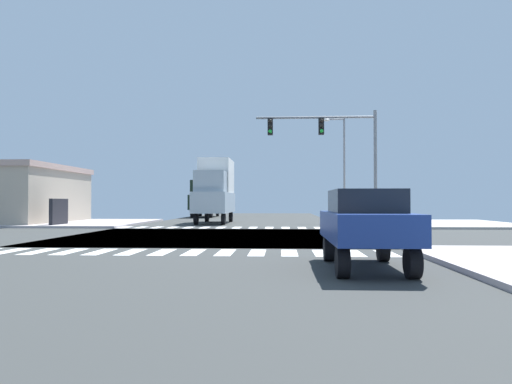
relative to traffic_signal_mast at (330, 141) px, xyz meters
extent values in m
cube|color=#353736|center=(-5.93, -7.01, -5.31)|extent=(14.00, 90.00, 0.05)
cube|color=#353736|center=(-5.93, -7.01, -5.31)|extent=(90.00, 12.00, 0.05)
cube|color=#B2ADA3|center=(7.07, 4.99, -5.22)|extent=(12.00, 12.00, 0.14)
cube|color=#B0A7AA|center=(-18.93, 4.99, -5.22)|extent=(12.00, 12.00, 0.14)
cube|color=white|center=(-11.68, -14.31, -5.28)|extent=(0.50, 2.00, 0.01)
cube|color=white|center=(-10.68, -14.31, -5.28)|extent=(0.50, 2.00, 0.01)
cube|color=white|center=(-9.68, -14.31, -5.28)|extent=(0.50, 2.00, 0.01)
cube|color=white|center=(-8.68, -14.31, -5.28)|extent=(0.50, 2.00, 0.01)
cube|color=white|center=(-7.68, -14.31, -5.28)|extent=(0.50, 2.00, 0.01)
cube|color=white|center=(-6.68, -14.31, -5.28)|extent=(0.50, 2.00, 0.01)
cube|color=white|center=(-5.68, -14.31, -5.28)|extent=(0.50, 2.00, 0.01)
cube|color=white|center=(-4.68, -14.31, -5.28)|extent=(0.50, 2.00, 0.01)
cube|color=white|center=(-3.68, -14.31, -5.28)|extent=(0.50, 2.00, 0.01)
cube|color=white|center=(-2.68, -14.31, -5.28)|extent=(0.50, 2.00, 0.01)
cube|color=white|center=(-1.68, -14.31, -5.28)|extent=(0.50, 2.00, 0.01)
cube|color=white|center=(-0.68, -14.31, -5.28)|extent=(0.50, 2.00, 0.01)
cube|color=white|center=(0.32, -14.31, -5.28)|extent=(0.50, 2.00, 0.01)
cube|color=white|center=(-12.68, 0.29, -5.28)|extent=(0.50, 2.00, 0.01)
cube|color=white|center=(-11.68, 0.29, -5.28)|extent=(0.50, 2.00, 0.01)
cube|color=white|center=(-10.68, 0.29, -5.28)|extent=(0.50, 2.00, 0.01)
cube|color=white|center=(-9.68, 0.29, -5.28)|extent=(0.50, 2.00, 0.01)
cube|color=white|center=(-8.68, 0.29, -5.28)|extent=(0.50, 2.00, 0.01)
cube|color=white|center=(-7.68, 0.29, -5.28)|extent=(0.50, 2.00, 0.01)
cube|color=white|center=(-6.68, 0.29, -5.28)|extent=(0.50, 2.00, 0.01)
cube|color=white|center=(-5.68, 0.29, -5.28)|extent=(0.50, 2.00, 0.01)
cube|color=white|center=(-4.68, 0.29, -5.28)|extent=(0.50, 2.00, 0.01)
cube|color=white|center=(-3.68, 0.29, -5.28)|extent=(0.50, 2.00, 0.01)
cube|color=white|center=(-2.68, 0.29, -5.28)|extent=(0.50, 2.00, 0.01)
cube|color=white|center=(-1.68, 0.29, -5.28)|extent=(0.50, 2.00, 0.01)
cube|color=white|center=(-0.68, 0.29, -5.28)|extent=(0.50, 2.00, 0.01)
cube|color=white|center=(0.32, 0.29, -5.28)|extent=(0.50, 2.00, 0.01)
cylinder|color=gray|center=(2.74, 0.02, -1.72)|extent=(0.20, 0.20, 7.13)
cylinder|color=gray|center=(-0.87, 0.02, 1.45)|extent=(7.21, 0.14, 0.14)
cube|color=black|center=(-0.51, 0.02, 0.90)|extent=(0.32, 0.40, 1.00)
sphere|color=black|center=(-0.51, -0.22, 1.21)|extent=(0.22, 0.22, 0.22)
sphere|color=black|center=(-0.51, -0.22, 0.90)|extent=(0.22, 0.22, 0.22)
sphere|color=green|center=(-0.51, -0.22, 0.59)|extent=(0.22, 0.22, 0.22)
cube|color=black|center=(-3.61, 0.02, 0.90)|extent=(0.32, 0.40, 1.00)
sphere|color=black|center=(-3.61, -0.22, 1.21)|extent=(0.22, 0.22, 0.22)
sphere|color=black|center=(-3.61, -0.22, 0.90)|extent=(0.22, 0.22, 0.22)
sphere|color=green|center=(-3.61, -0.22, 0.59)|extent=(0.22, 0.22, 0.22)
cylinder|color=gray|center=(1.96, 8.44, -1.22)|extent=(0.16, 0.16, 8.14)
cylinder|color=gray|center=(1.26, 8.44, 2.76)|extent=(1.40, 0.10, 0.10)
ellipsoid|color=silver|center=(0.56, 8.44, 2.71)|extent=(0.60, 0.32, 0.20)
cube|color=black|center=(-17.31, 1.06, -4.39)|extent=(0.24, 2.20, 1.80)
cylinder|color=black|center=(-9.97, 18.57, -4.89)|extent=(0.26, 0.80, 0.80)
cylinder|color=black|center=(-11.89, 18.57, -4.89)|extent=(0.26, 0.80, 0.80)
cylinder|color=black|center=(-9.97, 23.46, -4.89)|extent=(0.26, 0.80, 0.80)
cylinder|color=black|center=(-11.89, 23.46, -4.89)|extent=(0.26, 0.80, 0.80)
cube|color=black|center=(-10.93, 21.01, -3.75)|extent=(2.40, 7.20, 1.49)
cube|color=white|center=(-10.93, 22.09, -1.72)|extent=(2.30, 4.18, 2.56)
cube|color=black|center=(-10.93, 18.85, -2.26)|extent=(2.11, 2.02, 1.49)
cylinder|color=black|center=(-1.65, -16.31, -4.95)|extent=(0.26, 0.68, 0.68)
cylinder|color=black|center=(-0.21, -16.31, -4.95)|extent=(0.26, 0.68, 0.68)
cylinder|color=black|center=(-1.65, -19.24, -4.95)|extent=(0.26, 0.68, 0.68)
cylinder|color=black|center=(-0.21, -19.24, -4.95)|extent=(0.26, 0.68, 0.68)
cube|color=navy|center=(-0.93, -17.78, -4.28)|extent=(1.80, 4.30, 0.66)
cube|color=black|center=(-0.93, -17.78, -3.68)|extent=(1.55, 2.24, 0.54)
cylinder|color=black|center=(-6.97, 4.04, -4.89)|extent=(0.26, 0.80, 0.80)
cylinder|color=black|center=(-8.89, 4.04, -4.89)|extent=(0.26, 0.80, 0.80)
cylinder|color=black|center=(-6.97, 8.93, -4.89)|extent=(0.26, 0.80, 0.80)
cylinder|color=black|center=(-8.89, 8.93, -4.89)|extent=(0.26, 0.80, 0.80)
cube|color=#A8B5BE|center=(-7.93, 6.48, -3.75)|extent=(2.40, 7.20, 1.49)
cube|color=white|center=(-7.93, 7.56, -1.72)|extent=(2.30, 4.18, 2.56)
cube|color=#A8B5BE|center=(-7.93, 4.32, -2.26)|extent=(2.11, 2.02, 1.49)
camera|label=1|loc=(-2.91, -29.40, -3.70)|focal=33.89mm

